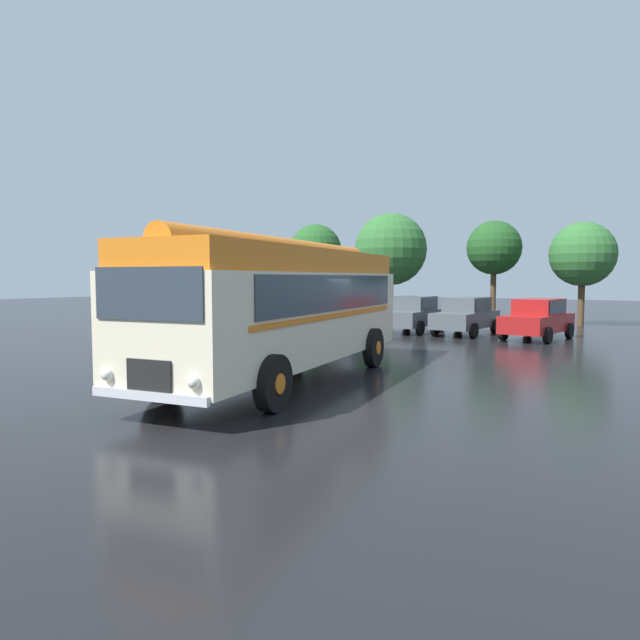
# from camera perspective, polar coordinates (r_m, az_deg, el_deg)

# --- Properties ---
(ground_plane) EXTENTS (120.00, 120.00, 0.00)m
(ground_plane) POSITION_cam_1_polar(r_m,az_deg,el_deg) (14.14, -3.01, -6.06)
(ground_plane) COLOR black
(vintage_bus) EXTENTS (4.20, 10.36, 3.49)m
(vintage_bus) POSITION_cam_1_polar(r_m,az_deg,el_deg) (13.98, -3.42, 1.64)
(vintage_bus) COLOR beige
(vintage_bus) RESTS_ON ground
(car_near_left) EXTENTS (2.23, 4.33, 1.66)m
(car_near_left) POSITION_cam_1_polar(r_m,az_deg,el_deg) (27.80, 3.12, 0.77)
(car_near_left) COLOR #4C5156
(car_near_left) RESTS_ON ground
(car_mid_left) EXTENTS (2.06, 4.25, 1.66)m
(car_mid_left) POSITION_cam_1_polar(r_m,az_deg,el_deg) (27.02, 9.32, 0.62)
(car_mid_left) COLOR #4C5156
(car_mid_left) RESTS_ON ground
(car_mid_right) EXTENTS (2.09, 4.27, 1.66)m
(car_mid_right) POSITION_cam_1_polar(r_m,az_deg,el_deg) (26.25, 14.39, 0.44)
(car_mid_right) COLOR #4C5156
(car_mid_right) RESTS_ON ground
(car_far_right) EXTENTS (2.34, 4.38, 1.66)m
(car_far_right) POSITION_cam_1_polar(r_m,az_deg,el_deg) (25.07, 20.94, 0.12)
(car_far_right) COLOR maroon
(car_far_right) RESTS_ON ground
(tree_far_left) EXTENTS (3.69, 3.61, 6.24)m
(tree_far_left) POSITION_cam_1_polar(r_m,az_deg,el_deg) (39.87, -0.74, 6.92)
(tree_far_left) COLOR #4C3823
(tree_far_left) RESTS_ON ground
(tree_left_of_centre) EXTENTS (4.44, 4.44, 6.50)m
(tree_left_of_centre) POSITION_cam_1_polar(r_m,az_deg,el_deg) (35.59, 7.06, 6.97)
(tree_left_of_centre) COLOR #4C3823
(tree_left_of_centre) RESTS_ON ground
(tree_centre) EXTENTS (3.03, 3.03, 5.74)m
(tree_centre) POSITION_cam_1_polar(r_m,az_deg,el_deg) (33.77, 16.92, 6.81)
(tree_centre) COLOR #4C3823
(tree_centre) RESTS_ON ground
(tree_right_of_centre) EXTENTS (3.35, 3.35, 5.43)m
(tree_right_of_centre) POSITION_cam_1_polar(r_m,az_deg,el_deg) (32.87, 24.94, 5.96)
(tree_right_of_centre) COLOR #4C3823
(tree_right_of_centre) RESTS_ON ground
(traffic_cone) EXTENTS (0.36, 0.36, 0.55)m
(traffic_cone) POSITION_cam_1_polar(r_m,az_deg,el_deg) (15.28, -18.48, -4.46)
(traffic_cone) COLOR orange
(traffic_cone) RESTS_ON ground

